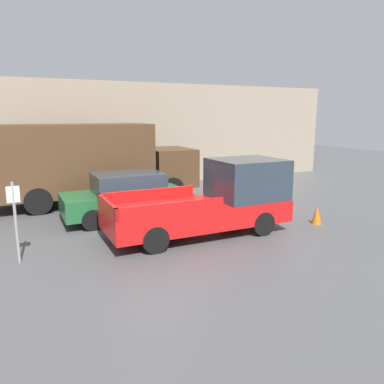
{
  "coord_description": "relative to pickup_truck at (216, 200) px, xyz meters",
  "views": [
    {
      "loc": [
        -3.67,
        -10.49,
        3.58
      ],
      "look_at": [
        1.52,
        0.32,
        1.11
      ],
      "focal_mm": 35.0,
      "sensor_mm": 36.0,
      "label": 1
    }
  ],
  "objects": [
    {
      "name": "ground_plane",
      "position": [
        -1.87,
        0.68,
        -1.02
      ],
      "size": [
        60.0,
        60.0,
        0.0
      ],
      "primitive_type": "plane",
      "color": "#4C4C4F"
    },
    {
      "name": "building_wall",
      "position": [
        -1.87,
        8.73,
        1.59
      ],
      "size": [
        28.0,
        0.15,
        5.21
      ],
      "color": "gray",
      "rests_on": "ground"
    },
    {
      "name": "pickup_truck",
      "position": [
        0.0,
        0.0,
        0.0
      ],
      "size": [
        5.57,
        2.08,
        2.23
      ],
      "color": "red",
      "rests_on": "ground"
    },
    {
      "name": "car",
      "position": [
        -2.1,
        2.66,
        -0.2
      ],
      "size": [
        4.23,
        1.91,
        1.62
      ],
      "color": "#1E592D",
      "rests_on": "ground"
    },
    {
      "name": "delivery_truck",
      "position": [
        -2.9,
        5.79,
        0.73
      ],
      "size": [
        8.49,
        2.62,
        3.23
      ],
      "color": "#4C331E",
      "rests_on": "ground"
    },
    {
      "name": "parking_sign",
      "position": [
        -5.61,
        -0.09,
        0.14
      ],
      "size": [
        0.3,
        0.07,
        2.03
      ],
      "color": "gray",
      "rests_on": "ground"
    },
    {
      "name": "traffic_cone",
      "position": [
        3.48,
        -0.7,
        -0.71
      ],
      "size": [
        0.32,
        0.32,
        0.61
      ],
      "color": "orange",
      "rests_on": "ground"
    }
  ]
}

